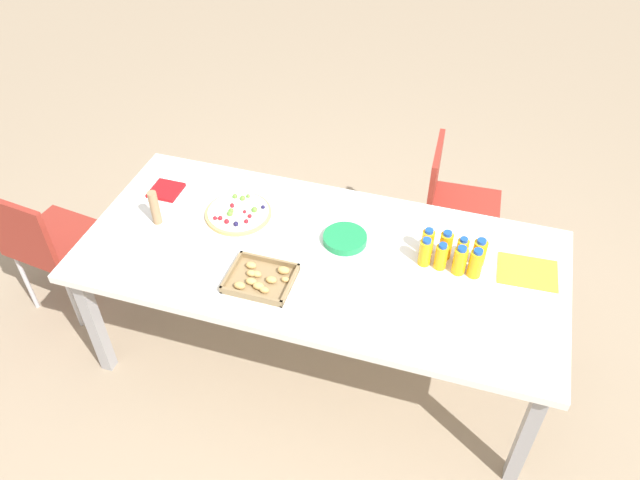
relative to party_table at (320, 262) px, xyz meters
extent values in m
plane|color=gray|center=(0.00, 0.00, -0.66)|extent=(12.00, 12.00, 0.00)
cube|color=white|center=(0.00, 0.00, 0.04)|extent=(2.21, 0.99, 0.04)
cube|color=#99999E|center=(-1.03, -0.42, -0.32)|extent=(0.06, 0.06, 0.68)
cube|color=#99999E|center=(1.03, -0.42, -0.32)|extent=(0.06, 0.06, 0.68)
cube|color=#99999E|center=(-1.03, 0.42, -0.32)|extent=(0.06, 0.06, 0.68)
cube|color=#99999E|center=(1.03, 0.42, -0.32)|extent=(0.06, 0.06, 0.68)
cube|color=maroon|center=(-0.58, -0.86, -0.21)|extent=(0.42, 0.42, 0.04)
cube|color=maroon|center=(-0.39, -0.85, -0.02)|extent=(0.05, 0.38, 0.38)
cylinder|color=silver|center=(-0.73, -1.02, -0.46)|extent=(0.02, 0.02, 0.41)
cylinder|color=silver|center=(-0.75, -0.70, -0.46)|extent=(0.02, 0.02, 0.41)
cylinder|color=silver|center=(-0.41, -1.01, -0.46)|extent=(0.02, 0.02, 0.41)
cylinder|color=silver|center=(-0.43, -0.69, -0.46)|extent=(0.02, 0.02, 0.41)
cube|color=maroon|center=(1.46, 0.04, -0.21)|extent=(0.45, 0.45, 0.04)
cube|color=maroon|center=(1.48, 0.22, -0.02)|extent=(0.38, 0.08, 0.38)
cylinder|color=silver|center=(1.60, -0.14, -0.46)|extent=(0.02, 0.02, 0.41)
cylinder|color=silver|center=(1.28, -0.10, -0.46)|extent=(0.02, 0.02, 0.41)
cylinder|color=silver|center=(1.64, 0.18, -0.46)|extent=(0.02, 0.02, 0.41)
cylinder|color=silver|center=(1.32, 0.22, -0.46)|extent=(0.02, 0.02, 0.41)
cylinder|color=#F9AE14|center=(-0.69, -0.15, 0.12)|extent=(0.06, 0.06, 0.12)
cylinder|color=blue|center=(-0.69, -0.15, 0.19)|extent=(0.04, 0.04, 0.02)
cylinder|color=#F9AD14|center=(-0.62, -0.14, 0.11)|extent=(0.05, 0.05, 0.12)
cylinder|color=blue|center=(-0.62, -0.14, 0.18)|extent=(0.03, 0.03, 0.02)
cylinder|color=#F9AC14|center=(-0.54, -0.15, 0.12)|extent=(0.06, 0.06, 0.13)
cylinder|color=blue|center=(-0.54, -0.15, 0.19)|extent=(0.04, 0.04, 0.02)
cylinder|color=#F9AD14|center=(-0.46, -0.15, 0.12)|extent=(0.06, 0.06, 0.12)
cylinder|color=blue|center=(-0.46, -0.15, 0.18)|extent=(0.04, 0.04, 0.02)
cylinder|color=#F9AD14|center=(-0.69, -0.07, 0.12)|extent=(0.06, 0.06, 0.13)
cylinder|color=blue|center=(-0.69, -0.07, 0.20)|extent=(0.04, 0.04, 0.02)
cylinder|color=#F9AF14|center=(-0.62, -0.07, 0.12)|extent=(0.06, 0.06, 0.13)
cylinder|color=blue|center=(-0.62, -0.07, 0.19)|extent=(0.04, 0.04, 0.02)
cylinder|color=#FAAE14|center=(-0.54, -0.07, 0.12)|extent=(0.06, 0.06, 0.12)
cylinder|color=blue|center=(-0.54, -0.07, 0.18)|extent=(0.04, 0.04, 0.02)
cylinder|color=#F9AD14|center=(-0.46, -0.08, 0.12)|extent=(0.06, 0.06, 0.13)
cylinder|color=blue|center=(-0.46, -0.08, 0.19)|extent=(0.04, 0.04, 0.02)
cylinder|color=tan|center=(0.46, -0.14, 0.07)|extent=(0.32, 0.32, 0.02)
cylinder|color=white|center=(0.46, -0.14, 0.08)|extent=(0.30, 0.30, 0.01)
sphere|color=red|center=(0.39, -0.12, 0.09)|extent=(0.02, 0.02, 0.02)
sphere|color=#66B238|center=(0.52, -0.24, 0.09)|extent=(0.02, 0.02, 0.02)
sphere|color=#66B238|center=(0.46, -0.26, 0.09)|extent=(0.02, 0.02, 0.02)
sphere|color=#66B238|center=(0.49, -0.10, 0.09)|extent=(0.03, 0.03, 0.03)
sphere|color=#66B238|center=(0.49, -0.12, 0.09)|extent=(0.03, 0.03, 0.03)
sphere|color=#1E1947|center=(0.36, -0.20, 0.09)|extent=(0.02, 0.02, 0.02)
sphere|color=red|center=(0.51, -0.17, 0.09)|extent=(0.02, 0.02, 0.02)
sphere|color=#66B238|center=(0.39, -0.17, 0.09)|extent=(0.03, 0.03, 0.03)
sphere|color=red|center=(0.50, -0.16, 0.09)|extent=(0.02, 0.02, 0.02)
sphere|color=#1E1947|center=(0.43, -0.04, 0.09)|extent=(0.02, 0.02, 0.02)
sphere|color=red|center=(0.43, -0.14, 0.09)|extent=(0.02, 0.02, 0.02)
sphere|color=red|center=(0.39, -0.07, 0.09)|extent=(0.02, 0.02, 0.02)
sphere|color=red|center=(0.52, -0.06, 0.09)|extent=(0.02, 0.02, 0.02)
sphere|color=#66B238|center=(0.48, -0.23, 0.09)|extent=(0.03, 0.03, 0.03)
sphere|color=red|center=(0.48, -0.05, 0.09)|extent=(0.02, 0.02, 0.02)
sphere|color=red|center=(0.55, -0.05, 0.09)|extent=(0.02, 0.02, 0.02)
cube|color=olive|center=(0.20, 0.25, 0.06)|extent=(0.29, 0.24, 0.01)
cube|color=olive|center=(0.20, 0.13, 0.07)|extent=(0.29, 0.01, 0.03)
cube|color=olive|center=(0.20, 0.36, 0.07)|extent=(0.29, 0.01, 0.03)
cube|color=olive|center=(0.06, 0.25, 0.07)|extent=(0.01, 0.24, 0.03)
cube|color=olive|center=(0.33, 0.25, 0.07)|extent=(0.01, 0.24, 0.03)
ellipsoid|color=tan|center=(0.15, 0.24, 0.08)|extent=(0.05, 0.03, 0.03)
ellipsoid|color=tan|center=(0.27, 0.32, 0.08)|extent=(0.05, 0.04, 0.03)
ellipsoid|color=tan|center=(0.22, 0.23, 0.08)|extent=(0.04, 0.03, 0.03)
ellipsoid|color=tan|center=(0.19, 0.30, 0.08)|extent=(0.05, 0.04, 0.03)
ellipsoid|color=tan|center=(0.16, 0.31, 0.08)|extent=(0.04, 0.03, 0.02)
ellipsoid|color=tan|center=(0.24, 0.23, 0.08)|extent=(0.05, 0.03, 0.03)
ellipsoid|color=tan|center=(0.23, 0.28, 0.08)|extent=(0.05, 0.03, 0.03)
ellipsoid|color=tan|center=(0.12, 0.18, 0.08)|extent=(0.05, 0.04, 0.03)
ellipsoid|color=tan|center=(0.09, 0.22, 0.07)|extent=(0.04, 0.03, 0.02)
ellipsoid|color=tan|center=(0.26, 0.19, 0.08)|extent=(0.05, 0.03, 0.03)
cylinder|color=#1E8C4C|center=(-0.09, -0.11, 0.06)|extent=(0.21, 0.21, 0.00)
cylinder|color=#1E8C4C|center=(-0.09, -0.11, 0.06)|extent=(0.21, 0.21, 0.00)
cylinder|color=#1E8C4C|center=(-0.09, -0.11, 0.07)|extent=(0.21, 0.21, 0.00)
cylinder|color=#1E8C4C|center=(-0.09, -0.11, 0.07)|extent=(0.21, 0.21, 0.00)
cylinder|color=#1E8C4C|center=(-0.09, -0.11, 0.08)|extent=(0.21, 0.21, 0.00)
cylinder|color=#1E8C4C|center=(-0.09, -0.11, 0.08)|extent=(0.21, 0.21, 0.00)
cylinder|color=#1E8C4C|center=(-0.09, -0.11, 0.09)|extent=(0.21, 0.21, 0.00)
cube|color=red|center=(0.89, -0.20, 0.07)|extent=(0.15, 0.15, 0.02)
cylinder|color=#9E7A56|center=(0.81, 0.02, 0.15)|extent=(0.04, 0.04, 0.18)
cube|color=yellow|center=(-0.91, -0.15, 0.06)|extent=(0.27, 0.21, 0.01)
camera|label=1|loc=(-0.61, 1.98, 2.03)|focal=35.16mm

